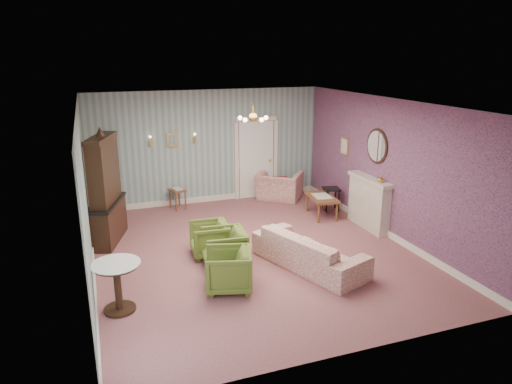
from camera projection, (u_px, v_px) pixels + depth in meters
name	position (u px, v px, depth m)	size (l,w,h in m)	color
floor	(253.00, 252.00, 9.24)	(7.00, 7.00, 0.00)	#955659
ceiling	(253.00, 103.00, 8.41)	(7.00, 7.00, 0.00)	white
wall_back	(208.00, 147.00, 11.98)	(6.00, 6.00, 0.00)	gray
wall_front	(349.00, 253.00, 5.67)	(6.00, 6.00, 0.00)	gray
wall_left	(85.00, 197.00, 7.86)	(7.00, 7.00, 0.00)	gray
wall_right	(388.00, 168.00, 9.80)	(7.00, 7.00, 0.00)	gray
wall_right_floral	(387.00, 168.00, 9.80)	(7.00, 7.00, 0.00)	#BD5E7D
door	(256.00, 158.00, 12.48)	(1.12, 0.12, 2.16)	white
olive_chair_a	(228.00, 268.00, 7.69)	(0.74, 0.69, 0.76)	#586C25
olive_chair_b	(224.00, 247.00, 8.52)	(0.75, 0.70, 0.77)	#586C25
olive_chair_c	(209.00, 237.00, 9.01)	(0.70, 0.65, 0.72)	#586C25
sofa_chintz	(309.00, 244.00, 8.48)	(2.24, 0.65, 0.87)	#A8434C
wingback_chair	(279.00, 181.00, 12.42)	(1.13, 0.73, 0.99)	#A8434C
dresser	(104.00, 187.00, 9.46)	(0.49, 1.41, 2.34)	black
fireplace	(369.00, 203.00, 10.37)	(0.30, 1.40, 1.16)	beige
mantel_vase	(381.00, 179.00, 9.81)	(0.15, 0.15, 0.15)	gold
oval_mirror	(377.00, 146.00, 10.03)	(0.04, 0.76, 0.84)	white
framed_print	(345.00, 146.00, 11.33)	(0.04, 0.34, 0.42)	gold
coffee_table	(321.00, 206.00, 11.18)	(0.55, 0.99, 0.51)	brown
side_table_black	(331.00, 199.00, 11.57)	(0.39, 0.39, 0.58)	black
pedestal_table	(118.00, 287.00, 7.03)	(0.73, 0.73, 0.80)	black
nesting_table	(178.00, 198.00, 11.71)	(0.33, 0.42, 0.55)	brown
gilt_mirror_back	(173.00, 140.00, 11.58)	(0.28, 0.06, 0.36)	gold
sconce_left	(150.00, 141.00, 11.39)	(0.16, 0.12, 0.30)	gold
sconce_right	(195.00, 139.00, 11.74)	(0.16, 0.12, 0.30)	gold
chandelier	(253.00, 118.00, 8.49)	(0.56, 0.56, 0.36)	gold
burgundy_cushion	(280.00, 183.00, 12.27)	(0.38, 0.10, 0.38)	maroon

